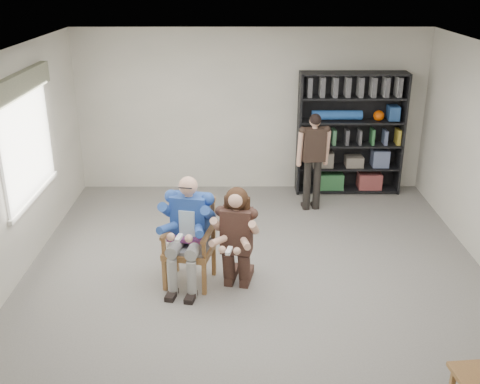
{
  "coord_description": "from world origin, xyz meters",
  "views": [
    {
      "loc": [
        -0.23,
        -6.0,
        3.69
      ],
      "look_at": [
        -0.2,
        0.6,
        1.05
      ],
      "focal_mm": 42.0,
      "sensor_mm": 36.0,
      "label": 1
    }
  ],
  "objects_px": {
    "standing_man": "(313,163)",
    "kneeling_woman": "(236,240)",
    "seated_man": "(188,232)",
    "bookshelf": "(350,134)",
    "armchair": "(189,244)"
  },
  "relations": [
    {
      "from": "armchair",
      "to": "kneeling_woman",
      "type": "distance_m",
      "value": 0.6
    },
    {
      "from": "bookshelf",
      "to": "standing_man",
      "type": "bearing_deg",
      "value": -132.38
    },
    {
      "from": "seated_man",
      "to": "bookshelf",
      "type": "xyz_separation_m",
      "value": [
        2.53,
        3.12,
        0.34
      ]
    },
    {
      "from": "armchair",
      "to": "standing_man",
      "type": "height_order",
      "value": "standing_man"
    },
    {
      "from": "armchair",
      "to": "seated_man",
      "type": "height_order",
      "value": "seated_man"
    },
    {
      "from": "armchair",
      "to": "seated_man",
      "type": "distance_m",
      "value": 0.16
    },
    {
      "from": "seated_man",
      "to": "bookshelf",
      "type": "distance_m",
      "value": 4.03
    },
    {
      "from": "armchair",
      "to": "seated_man",
      "type": "relative_size",
      "value": 0.77
    },
    {
      "from": "standing_man",
      "to": "kneeling_woman",
      "type": "bearing_deg",
      "value": -125.68
    },
    {
      "from": "seated_man",
      "to": "standing_man",
      "type": "relative_size",
      "value": 0.88
    },
    {
      "from": "bookshelf",
      "to": "kneeling_woman",
      "type": "bearing_deg",
      "value": -121.05
    },
    {
      "from": "seated_man",
      "to": "kneeling_woman",
      "type": "distance_m",
      "value": 0.6
    },
    {
      "from": "standing_man",
      "to": "seated_man",
      "type": "bearing_deg",
      "value": -136.89
    },
    {
      "from": "armchair",
      "to": "standing_man",
      "type": "xyz_separation_m",
      "value": [
        1.81,
        2.32,
        0.26
      ]
    },
    {
      "from": "bookshelf",
      "to": "standing_man",
      "type": "relative_size",
      "value": 1.31
    }
  ]
}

